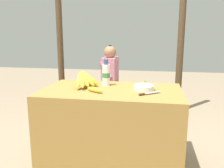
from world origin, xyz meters
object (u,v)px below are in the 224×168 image
object	(u,v)px
serving_bowl	(144,87)
knife	(147,94)
banana_bunch_ripe	(85,79)
wooden_bench	(114,93)
support_post_far	(181,41)
support_post_near	(60,40)
water_bottle	(106,74)
seated_vendor	(107,76)
banana_bunch_green	(147,85)
loose_banana_front	(95,90)

from	to	relation	value
serving_bowl	knife	xyz separation A→B (m)	(0.03, -0.17, -0.02)
banana_bunch_ripe	wooden_bench	bearing A→B (deg)	87.56
banana_bunch_ripe	support_post_far	distance (m)	2.00
support_post_near	support_post_far	world-z (taller)	same
serving_bowl	water_bottle	distance (m)	0.41
knife	support_post_far	world-z (taller)	support_post_far
seated_vendor	banana_bunch_green	distance (m)	0.61
support_post_near	serving_bowl	bearing A→B (deg)	-48.92
loose_banana_front	wooden_bench	distance (m)	1.56
loose_banana_front	support_post_far	size ratio (longest dim) A/B	0.08
support_post_far	support_post_near	bearing A→B (deg)	180.00
knife	seated_vendor	size ratio (longest dim) A/B	0.17
serving_bowl	banana_bunch_green	xyz separation A→B (m)	(-0.01, 1.35, -0.27)
seated_vendor	wooden_bench	bearing A→B (deg)	-161.26
banana_bunch_green	support_post_near	distance (m)	1.65
serving_bowl	seated_vendor	xyz separation A→B (m)	(-0.60, 1.31, -0.14)
water_bottle	banana_bunch_green	world-z (taller)	water_bottle
knife	support_post_near	size ratio (longest dim) A/B	0.08
knife	support_post_near	distance (m)	2.44
seated_vendor	support_post_near	distance (m)	1.09
loose_banana_front	knife	size ratio (longest dim) A/B	0.99
loose_banana_front	banana_bunch_green	world-z (taller)	loose_banana_front
loose_banana_front	support_post_near	xyz separation A→B (m)	(-1.06, 1.86, 0.38)
water_bottle	knife	world-z (taller)	water_bottle
wooden_bench	seated_vendor	size ratio (longest dim) A/B	1.52
loose_banana_front	water_bottle	bearing A→B (deg)	80.94
loose_banana_front	seated_vendor	size ratio (longest dim) A/B	0.17
knife	seated_vendor	xyz separation A→B (m)	(-0.63, 1.48, -0.13)
support_post_far	water_bottle	bearing A→B (deg)	-118.53
seated_vendor	support_post_near	world-z (taller)	support_post_near
banana_bunch_green	wooden_bench	bearing A→B (deg)	-179.49
knife	support_post_far	distance (m)	1.96
water_bottle	loose_banana_front	distance (m)	0.30
water_bottle	seated_vendor	xyz separation A→B (m)	(-0.22, 1.19, -0.23)
water_bottle	support_post_near	bearing A→B (deg)	125.03
seated_vendor	support_post_near	size ratio (longest dim) A/B	0.48
serving_bowl	loose_banana_front	bearing A→B (deg)	-159.22
loose_banana_front	wooden_bench	xyz separation A→B (m)	(-0.08, 1.50, -0.41)
seated_vendor	support_post_near	xyz separation A→B (m)	(-0.88, 0.39, 0.52)
loose_banana_front	support_post_near	world-z (taller)	support_post_near
serving_bowl	seated_vendor	size ratio (longest dim) A/B	0.17
wooden_bench	support_post_near	world-z (taller)	support_post_near
seated_vendor	banana_bunch_green	xyz separation A→B (m)	(0.59, 0.03, -0.13)
wooden_bench	serving_bowl	bearing A→B (deg)	-69.52
banana_bunch_ripe	banana_bunch_green	bearing A→B (deg)	67.62
banana_bunch_ripe	banana_bunch_green	world-z (taller)	banana_bunch_ripe
seated_vendor	support_post_near	bearing A→B (deg)	-21.94
banana_bunch_green	support_post_far	distance (m)	0.89
serving_bowl	wooden_bench	world-z (taller)	serving_bowl
serving_bowl	banana_bunch_ripe	bearing A→B (deg)	178.31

